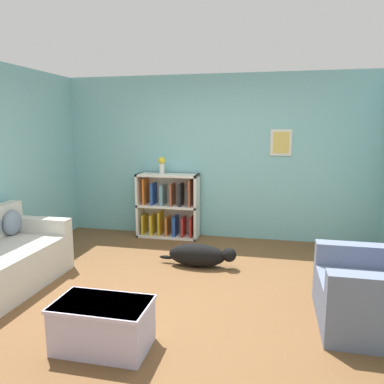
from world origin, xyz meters
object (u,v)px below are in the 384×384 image
object	(u,v)px
coffee_table	(103,324)
vase	(162,164)
bookshelf	(168,207)
dog	(200,255)

from	to	relation	value
coffee_table	vase	world-z (taller)	vase
coffee_table	vase	xyz separation A→B (m)	(-0.45, 3.15, 0.98)
bookshelf	coffee_table	world-z (taller)	bookshelf
bookshelf	vase	xyz separation A→B (m)	(-0.10, -0.02, 0.70)
coffee_table	vase	bearing A→B (deg)	98.10
bookshelf	vase	world-z (taller)	vase
dog	vase	xyz separation A→B (m)	(-0.86, 1.20, 1.04)
bookshelf	coffee_table	bearing A→B (deg)	-83.66
bookshelf	vase	distance (m)	0.70
bookshelf	dog	distance (m)	1.49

